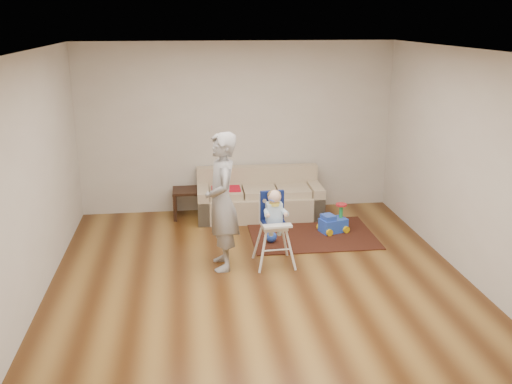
{
  "coord_description": "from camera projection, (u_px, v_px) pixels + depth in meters",
  "views": [
    {
      "loc": [
        -0.85,
        -6.19,
        3.04
      ],
      "look_at": [
        0.0,
        0.4,
        1.0
      ],
      "focal_mm": 40.0,
      "sensor_mm": 36.0,
      "label": 1
    }
  ],
  "objects": [
    {
      "name": "high_chair",
      "position": [
        274.0,
        229.0,
        7.2
      ],
      "size": [
        0.49,
        0.49,
        1.0
      ],
      "rotation": [
        0.0,
        0.0,
        0.05
      ],
      "color": "silver",
      "rests_on": "ground"
    },
    {
      "name": "area_rug",
      "position": [
        312.0,
        235.0,
        8.31
      ],
      "size": [
        1.79,
        1.35,
        0.01
      ],
      "primitive_type": "cube",
      "rotation": [
        0.0,
        0.0,
        -0.01
      ],
      "color": "black",
      "rests_on": "ground"
    },
    {
      "name": "ride_on_toy",
      "position": [
        333.0,
        218.0,
        8.35
      ],
      "size": [
        0.44,
        0.37,
        0.42
      ],
      "primitive_type": null,
      "rotation": [
        0.0,
        0.0,
        0.31
      ],
      "color": "blue",
      "rests_on": "area_rug"
    },
    {
      "name": "toy_ball",
      "position": [
        271.0,
        237.0,
        7.99
      ],
      "size": [
        0.16,
        0.16,
        0.16
      ],
      "primitive_type": "sphere",
      "color": "blue",
      "rests_on": "area_rug"
    },
    {
      "name": "adult",
      "position": [
        222.0,
        202.0,
        7.01
      ],
      "size": [
        0.45,
        0.65,
        1.73
      ],
      "primitive_type": "imported",
      "rotation": [
        0.0,
        0.0,
        -1.51
      ],
      "color": "gray",
      "rests_on": "ground"
    },
    {
      "name": "ground",
      "position": [
        260.0,
        281.0,
        6.86
      ],
      "size": [
        5.5,
        5.5,
        0.0
      ],
      "primitive_type": "plane",
      "color": "#43250E",
      "rests_on": "ground"
    },
    {
      "name": "room_envelope",
      "position": [
        255.0,
        119.0,
        6.81
      ],
      "size": [
        5.04,
        5.52,
        2.72
      ],
      "color": "#BCB3A7",
      "rests_on": "ground"
    },
    {
      "name": "side_table",
      "position": [
        187.0,
        203.0,
        9.01
      ],
      "size": [
        0.45,
        0.45,
        0.45
      ],
      "primitive_type": null,
      "color": "black",
      "rests_on": "ground"
    },
    {
      "name": "sofa",
      "position": [
        259.0,
        194.0,
        8.97
      ],
      "size": [
        1.96,
        0.84,
        0.75
      ],
      "rotation": [
        0.0,
        0.0,
        -0.02
      ],
      "color": "gray",
      "rests_on": "ground"
    }
  ]
}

